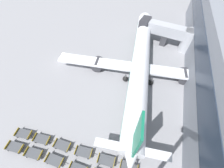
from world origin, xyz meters
TOP-DOWN VIEW (x-y plane):
  - ground_plane at (0.00, 0.00)m, footprint 500.00×500.00m
  - jet_bridge at (25.36, 16.83)m, footprint 16.29×6.11m
  - airplane at (19.28, 3.37)m, footprint 39.08×44.48m
  - baggage_dolly_row_near_col_a at (3.73, -20.57)m, footprint 3.44×1.79m
  - baggage_dolly_row_near_col_b at (7.28, -20.37)m, footprint 3.44×1.79m
  - baggage_dolly_row_near_col_c at (10.99, -20.11)m, footprint 3.40×1.65m
  - baggage_dolly_row_mid_a_col_a at (3.54, -18.34)m, footprint 3.45×1.83m
  - baggage_dolly_row_mid_a_col_b at (7.10, -18.06)m, footprint 3.44×1.79m
  - baggage_dolly_row_mid_a_col_c at (10.93, -17.80)m, footprint 3.41×1.67m
  - baggage_dolly_row_mid_a_col_d at (14.77, -17.56)m, footprint 3.45×1.80m
  - baggage_dolly_row_mid_a_col_e at (18.64, -17.47)m, footprint 3.44×1.77m
  - baggage_dolly_row_mid_a_col_f at (22.19, -17.26)m, footprint 3.40×1.66m
  - stand_guidance_stripe at (20.88, -6.13)m, footprint 3.85×25.68m

SIDE VIEW (x-z plane):
  - ground_plane at x=0.00m, z-range 0.00..0.00m
  - stand_guidance_stripe at x=20.88m, z-range 0.00..0.01m
  - baggage_dolly_row_near_col_a at x=3.73m, z-range 0.01..0.93m
  - baggage_dolly_row_near_col_b at x=7.28m, z-range 0.01..0.93m
  - baggage_dolly_row_near_col_c at x=10.99m, z-range 0.01..0.93m
  - baggage_dolly_row_mid_a_col_a at x=3.54m, z-range 0.01..0.93m
  - baggage_dolly_row_mid_a_col_b at x=7.10m, z-range 0.01..0.93m
  - baggage_dolly_row_mid_a_col_c at x=10.93m, z-range 0.01..0.93m
  - baggage_dolly_row_mid_a_col_d at x=14.77m, z-range 0.01..0.93m
  - baggage_dolly_row_mid_a_col_e at x=18.64m, z-range 0.01..0.93m
  - baggage_dolly_row_mid_a_col_f at x=22.19m, z-range 0.01..0.93m
  - airplane at x=19.28m, z-range -3.25..9.17m
  - jet_bridge at x=25.36m, z-range 0.62..6.75m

